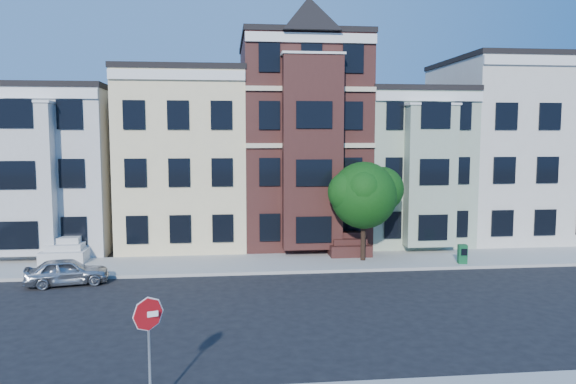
{
  "coord_description": "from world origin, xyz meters",
  "views": [
    {
      "loc": [
        -4.54,
        -19.86,
        6.59
      ],
      "look_at": [
        -1.99,
        3.25,
        4.2
      ],
      "focal_mm": 35.0,
      "sensor_mm": 36.0,
      "label": 1
    }
  ],
  "objects": [
    {
      "name": "ground",
      "position": [
        0.0,
        0.0,
        0.0
      ],
      "size": [
        120.0,
        120.0,
        0.0
      ],
      "primitive_type": "plane",
      "color": "black"
    },
    {
      "name": "far_sidewalk",
      "position": [
        0.0,
        8.0,
        0.07
      ],
      "size": [
        60.0,
        4.0,
        0.15
      ],
      "primitive_type": "cube",
      "color": "#9E9B93",
      "rests_on": "ground"
    },
    {
      "name": "house_white",
      "position": [
        -15.0,
        14.5,
        4.5
      ],
      "size": [
        8.0,
        9.0,
        9.0
      ],
      "primitive_type": "cube",
      "color": "beige",
      "rests_on": "ground"
    },
    {
      "name": "house_yellow",
      "position": [
        -7.0,
        14.5,
        5.0
      ],
      "size": [
        7.0,
        9.0,
        10.0
      ],
      "primitive_type": "cube",
      "color": "beige",
      "rests_on": "ground"
    },
    {
      "name": "house_brown",
      "position": [
        0.0,
        14.5,
        6.0
      ],
      "size": [
        7.0,
        9.0,
        12.0
      ],
      "primitive_type": "cube",
      "color": "#3A1A16",
      "rests_on": "ground"
    },
    {
      "name": "house_green",
      "position": [
        6.5,
        14.5,
        4.5
      ],
      "size": [
        6.0,
        9.0,
        9.0
      ],
      "primitive_type": "cube",
      "color": "#96A78C",
      "rests_on": "ground"
    },
    {
      "name": "house_cream",
      "position": [
        13.5,
        14.5,
        5.5
      ],
      "size": [
        8.0,
        9.0,
        11.0
      ],
      "primitive_type": "cube",
      "color": "beige",
      "rests_on": "ground"
    },
    {
      "name": "street_tree",
      "position": [
        2.4,
        7.9,
        3.28
      ],
      "size": [
        5.49,
        5.49,
        6.26
      ],
      "primitive_type": null,
      "rotation": [
        0.0,
        0.0,
        -0.02
      ],
      "color": "#175214",
      "rests_on": "far_sidewalk"
    },
    {
      "name": "parked_car",
      "position": [
        -11.55,
        5.2,
        0.6
      ],
      "size": [
        3.73,
        2.12,
        1.19
      ],
      "primitive_type": "imported",
      "rotation": [
        0.0,
        0.0,
        1.78
      ],
      "color": "#A7A9AE",
      "rests_on": "ground"
    },
    {
      "name": "newspaper_box",
      "position": [
        7.18,
        6.64,
        0.63
      ],
      "size": [
        0.48,
        0.44,
        0.95
      ],
      "primitive_type": "cube",
      "rotation": [
        0.0,
        0.0,
        -0.14
      ],
      "color": "#12562C",
      "rests_on": "far_sidewalk"
    },
    {
      "name": "stop_sign",
      "position": [
        -6.39,
        -6.82,
        1.66
      ],
      "size": [
        0.82,
        0.36,
        3.01
      ],
      "primitive_type": null,
      "rotation": [
        0.0,
        0.0,
        0.31
      ],
      "color": "#AE0D11",
      "rests_on": "near_sidewalk"
    }
  ]
}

